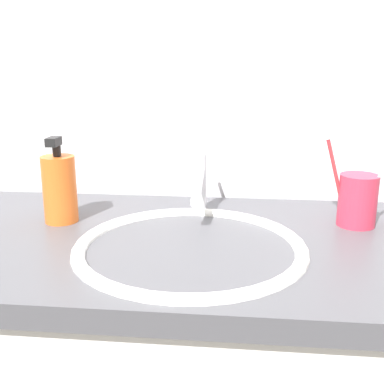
# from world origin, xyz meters

# --- Properties ---
(tiled_wall_back) EXTENTS (2.21, 0.04, 2.40)m
(tiled_wall_back) POSITION_xyz_m (0.00, 0.30, 1.20)
(tiled_wall_back) COLOR silver
(tiled_wall_back) RESTS_ON ground
(sink_basin) EXTENTS (0.39, 0.39, 0.12)m
(sink_basin) POSITION_xyz_m (0.03, -0.05, 0.79)
(sink_basin) COLOR white
(sink_basin) RESTS_ON vanity_counter
(faucet) EXTENTS (0.02, 0.17, 0.13)m
(faucet) POSITION_xyz_m (0.03, 0.13, 0.90)
(faucet) COLOR silver
(faucet) RESTS_ON sink_basin
(toothbrush_cup) EXTENTS (0.07, 0.07, 0.10)m
(toothbrush_cup) POSITION_xyz_m (0.33, 0.10, 0.88)
(toothbrush_cup) COLOR #D8334C
(toothbrush_cup) RESTS_ON vanity_counter
(toothbrush_white) EXTENTS (0.05, 0.01, 0.19)m
(toothbrush_white) POSITION_xyz_m (0.36, 0.09, 0.94)
(toothbrush_white) COLOR white
(toothbrush_white) RESTS_ON toothbrush_cup
(toothbrush_red) EXTENTS (0.06, 0.02, 0.18)m
(toothbrush_red) POSITION_xyz_m (0.28, 0.10, 0.94)
(toothbrush_red) COLOR red
(toothbrush_red) RESTS_ON toothbrush_cup
(soap_dispenser) EXTENTS (0.06, 0.06, 0.17)m
(soap_dispenser) POSITION_xyz_m (-0.24, 0.06, 0.90)
(soap_dispenser) COLOR orange
(soap_dispenser) RESTS_ON vanity_counter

